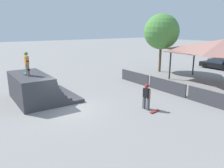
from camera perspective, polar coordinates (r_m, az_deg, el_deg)
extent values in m
plane|color=gray|center=(14.77, -11.70, -6.41)|extent=(160.00, 160.00, 0.00)
cube|color=#38383D|center=(17.22, -17.04, -3.30)|extent=(4.80, 4.16, 0.25)
cube|color=#38383D|center=(17.02, -18.63, -2.76)|extent=(4.80, 3.20, 0.25)
cube|color=#38383D|center=(16.91, -19.26, -2.05)|extent=(4.80, 2.85, 0.25)
cube|color=#38383D|center=(16.82, -19.72, -1.30)|extent=(4.80, 2.62, 0.25)
cube|color=#38383D|center=(16.73, -20.07, -0.53)|extent=(4.80, 2.45, 0.25)
cube|color=#38383D|center=(16.66, -20.34, 0.26)|extent=(4.80, 2.33, 0.25)
cube|color=#38383D|center=(16.60, -20.55, 1.07)|extent=(4.80, 2.25, 0.25)
cube|color=#38383D|center=(16.54, -20.70, 1.89)|extent=(4.80, 2.20, 0.25)
cylinder|color=silver|center=(16.80, -17.16, 2.67)|extent=(4.71, 0.07, 0.07)
cube|color=#6B6051|center=(15.96, -21.05, 3.33)|extent=(0.15, 0.15, 0.79)
cube|color=black|center=(15.96, -20.97, 3.51)|extent=(0.19, 0.14, 0.12)
cube|color=#6B6051|center=(16.29, -21.33, 3.52)|extent=(0.15, 0.15, 0.79)
cube|color=black|center=(16.29, -21.24, 3.69)|extent=(0.19, 0.14, 0.12)
cube|color=orange|center=(16.02, -21.41, 5.79)|extent=(0.43, 0.22, 0.56)
cylinder|color=#A87A5B|center=(15.77, -21.18, 5.53)|extent=(0.11, 0.11, 0.56)
cylinder|color=black|center=(15.77, -21.19, 5.57)|extent=(0.16, 0.16, 0.08)
cylinder|color=#A87A5B|center=(16.29, -21.60, 5.74)|extent=(0.11, 0.11, 0.56)
cylinder|color=black|center=(16.28, -21.61, 5.78)|extent=(0.16, 0.16, 0.08)
sphere|color=#A87A5B|center=(15.97, -21.55, 7.29)|extent=(0.22, 0.22, 0.22)
sphere|color=#337F33|center=(15.97, -21.56, 7.38)|extent=(0.24, 0.24, 0.24)
cylinder|color=red|center=(16.52, -21.29, 2.35)|extent=(0.05, 0.03, 0.05)
cylinder|color=red|center=(16.50, -21.77, 2.29)|extent=(0.05, 0.03, 0.05)
cylinder|color=red|center=(16.98, -21.58, 2.63)|extent=(0.05, 0.03, 0.05)
cylinder|color=red|center=(16.96, -22.04, 2.57)|extent=(0.05, 0.03, 0.05)
cube|color=teal|center=(16.73, -21.68, 2.58)|extent=(0.77, 0.24, 0.02)
cube|color=teal|center=(16.39, -21.47, 2.43)|extent=(0.10, 0.21, 0.02)
cube|color=#4C4C51|center=(14.57, 8.40, -4.81)|extent=(0.16, 0.16, 0.83)
cube|color=#4C4C51|center=(14.33, 9.40, -5.19)|extent=(0.16, 0.16, 0.83)
cube|color=black|center=(14.23, 9.01, -2.30)|extent=(0.45, 0.23, 0.59)
cylinder|color=brown|center=(14.44, 8.22, -2.22)|extent=(0.11, 0.11, 0.59)
cylinder|color=brown|center=(14.06, 9.80, -2.75)|extent=(0.11, 0.11, 0.59)
sphere|color=brown|center=(14.11, 9.08, -0.58)|extent=(0.23, 0.23, 0.23)
sphere|color=#B21919|center=(14.11, 9.08, -0.47)|extent=(0.26, 0.26, 0.26)
cylinder|color=green|center=(13.99, 10.71, -7.44)|extent=(0.04, 0.06, 0.05)
cylinder|color=green|center=(14.07, 10.26, -7.29)|extent=(0.04, 0.06, 0.05)
cylinder|color=green|center=(14.37, 11.96, -6.91)|extent=(0.04, 0.06, 0.05)
cylinder|color=green|center=(14.45, 11.51, -6.77)|extent=(0.04, 0.06, 0.05)
cube|color=#B22323|center=(14.21, 11.12, -6.97)|extent=(0.30, 0.83, 0.02)
cube|color=#B22323|center=(13.92, 10.18, -7.30)|extent=(0.21, 0.12, 0.02)
cube|color=#3D3D42|center=(21.35, 5.90, 1.76)|extent=(3.82, 0.12, 1.05)
cube|color=#3D3D42|center=(18.54, 14.05, -0.55)|extent=(3.82, 0.12, 1.05)
cube|color=#3D3D42|center=(16.27, 24.78, -3.57)|extent=(3.82, 0.12, 1.05)
cylinder|color=#2D2D33|center=(23.29, 14.91, 4.57)|extent=(0.16, 0.16, 2.78)
cylinder|color=#2D2D33|center=(26.37, 20.53, 5.25)|extent=(0.16, 0.16, 2.78)
cube|color=#9E6B60|center=(22.32, 26.80, 6.85)|extent=(9.96, 4.62, 0.10)
pyramid|color=#9E6B60|center=(22.25, 27.01, 8.69)|extent=(9.76, 4.52, 1.34)
cylinder|color=brown|center=(27.18, 12.45, 6.60)|extent=(0.28, 0.28, 3.28)
sphere|color=#4C893D|center=(26.95, 12.82, 13.19)|extent=(4.13, 4.13, 4.13)
cube|color=black|center=(31.59, 26.01, 4.41)|extent=(4.61, 1.85, 0.62)
cube|color=#283342|center=(31.57, 25.93, 5.41)|extent=(2.15, 1.50, 0.46)
cube|color=black|center=(31.54, 25.98, 5.82)|extent=(2.06, 1.46, 0.04)
cylinder|color=black|center=(32.99, 24.65, 4.64)|extent=(0.65, 0.22, 0.64)
cylinder|color=black|center=(31.70, 23.11, 4.45)|extent=(0.65, 0.22, 0.64)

